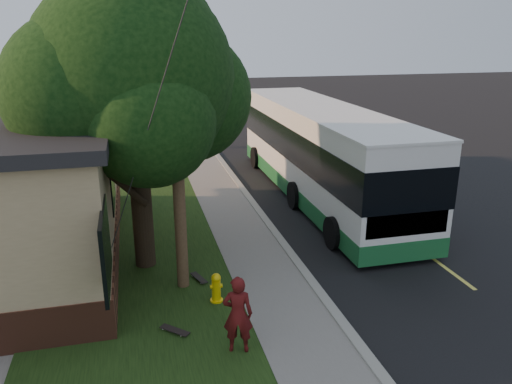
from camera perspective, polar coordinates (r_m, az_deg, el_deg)
ground at (r=13.21m, az=6.88°, el=-11.11°), size 120.00×120.00×0.00m
road at (r=23.22m, az=7.40°, el=1.85°), size 8.00×80.00×0.01m
curb at (r=22.10m, az=-2.31°, el=1.30°), size 0.25×80.00×0.12m
sidewalk at (r=21.93m, az=-4.86°, el=1.06°), size 2.00×80.00×0.08m
grass_verge at (r=21.68m, az=-14.02°, el=0.37°), size 5.00×80.00×0.07m
fire_hydrant at (r=12.39m, az=-4.57°, el=-10.84°), size 0.32×0.32×0.74m
utility_pole at (r=11.89m, az=-9.29°, el=9.23°), size 2.86×3.21×9.07m
leafy_tree at (r=13.43m, az=-13.83°, el=12.24°), size 6.30×6.00×7.80m
bare_tree_near at (r=29.05m, az=-12.56°, el=9.15°), size 1.38×1.21×4.31m
bare_tree_far at (r=40.98m, az=-12.48°, el=11.40°), size 1.38×1.21×4.03m
traffic_signal at (r=45.10m, az=-8.22°, el=13.68°), size 0.18×0.22×5.50m
transit_bus at (r=19.82m, az=7.36°, el=4.80°), size 3.09×13.38×3.61m
skateboarder at (r=10.41m, az=-2.09°, el=-13.79°), size 0.70×0.54×1.69m
skateboard_main at (r=13.55m, az=-6.54°, el=-9.73°), size 0.41×0.74×0.07m
skateboard_spare at (r=11.50m, az=-9.27°, el=-15.34°), size 0.65×0.63×0.07m
dumpster at (r=17.30m, az=-22.87°, el=-2.69°), size 1.78×1.57×1.32m
distant_car at (r=41.57m, az=-5.58°, el=10.22°), size 2.19×5.06×1.70m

